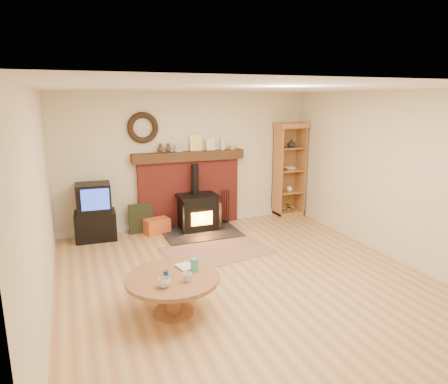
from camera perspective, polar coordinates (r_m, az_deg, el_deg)
name	(u,v)px	position (r m, az deg, el deg)	size (l,w,h in m)	color
ground	(245,280)	(5.73, 2.99, -12.38)	(5.50, 5.50, 0.00)	#B27A4A
room_shell	(242,157)	(5.30, 2.61, 4.98)	(5.02, 5.52, 2.61)	beige
chimney_breast	(189,186)	(7.85, -4.97, 0.90)	(2.20, 0.22, 1.78)	maroon
wood_stove	(198,214)	(7.62, -3.69, -3.09)	(1.40, 1.00, 1.25)	black
area_rug	(218,250)	(6.72, -0.92, -8.33)	(1.66, 1.14, 0.01)	brown
tv_unit	(95,213)	(7.44, -17.97, -2.88)	(0.72, 0.53, 1.03)	black
curio_cabinet	(288,170)	(8.57, 9.20, 3.12)	(0.64, 0.46, 1.98)	#9C6533
firelog_box	(157,226)	(7.61, -9.55, -4.82)	(0.45, 0.28, 0.28)	orange
leaning_painting	(141,218)	(7.66, -11.76, -3.71)	(0.46, 0.03, 0.55)	black
fire_tools	(225,216)	(8.08, 0.09, -3.43)	(0.19, 0.16, 0.70)	black
coffee_table	(173,283)	(4.80, -7.28, -12.83)	(1.10, 1.10, 0.62)	brown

